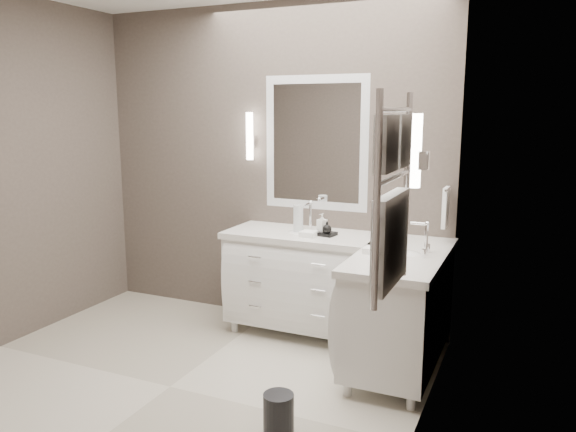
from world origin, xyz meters
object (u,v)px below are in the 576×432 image
at_px(vanity_right, 400,303).
at_px(waste_bin, 279,415).
at_px(vanity_back, 303,276).
at_px(towel_ladder, 392,207).

distance_m(vanity_right, waste_bin, 1.25).
relative_size(vanity_right, waste_bin, 5.03).
height_order(vanity_back, waste_bin, vanity_back).
height_order(vanity_back, vanity_right, same).
xyz_separation_m(towel_ladder, waste_bin, (-0.65, 0.19, -1.27)).
xyz_separation_m(vanity_back, towel_ladder, (1.10, -1.63, 0.91)).
relative_size(vanity_back, vanity_right, 1.00).
bearing_deg(vanity_right, vanity_back, 159.62).
bearing_deg(waste_bin, vanity_right, 69.10).
bearing_deg(waste_bin, towel_ladder, -16.01).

